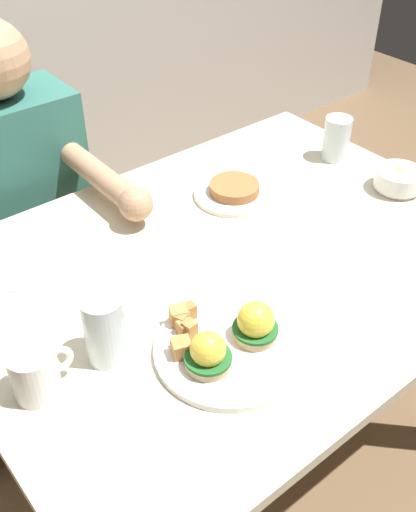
{
  "coord_description": "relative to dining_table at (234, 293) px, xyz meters",
  "views": [
    {
      "loc": [
        -0.68,
        -0.75,
        1.55
      ],
      "look_at": [
        -0.08,
        0.0,
        0.78
      ],
      "focal_mm": 41.95,
      "sensor_mm": 36.0,
      "label": 1
    }
  ],
  "objects": [
    {
      "name": "diner_person",
      "position": [
        -0.22,
        0.6,
        0.02
      ],
      "size": [
        0.34,
        0.54,
        1.14
      ],
      "color": "#33333D",
      "rests_on": "ground_plane"
    },
    {
      "name": "water_glass_near",
      "position": [
        -0.36,
        -0.07,
        0.17
      ],
      "size": [
        0.07,
        0.07,
        0.14
      ],
      "color": "silver",
      "rests_on": "dining_table"
    },
    {
      "name": "water_glass_far",
      "position": [
        0.49,
        0.16,
        0.16
      ],
      "size": [
        0.07,
        0.07,
        0.12
      ],
      "color": "silver",
      "rests_on": "dining_table"
    },
    {
      "name": "side_plate",
      "position": [
        0.16,
        0.18,
        0.12
      ],
      "size": [
        0.2,
        0.2,
        0.04
      ],
      "color": "white",
      "rests_on": "dining_table"
    },
    {
      "name": "fruit_bowl",
      "position": [
        0.49,
        -0.05,
        0.14
      ],
      "size": [
        0.12,
        0.12,
        0.06
      ],
      "color": "white",
      "rests_on": "dining_table"
    },
    {
      "name": "eggs_benedict_plate",
      "position": [
        -0.19,
        -0.2,
        0.13
      ],
      "size": [
        0.27,
        0.27,
        0.09
      ],
      "color": "white",
      "rests_on": "dining_table"
    },
    {
      "name": "dining_table",
      "position": [
        0.0,
        0.0,
        0.0
      ],
      "size": [
        1.2,
        0.9,
        0.74
      ],
      "color": "beige",
      "rests_on": "ground_plane"
    },
    {
      "name": "ground_plane",
      "position": [
        0.0,
        0.0,
        -0.63
      ],
      "size": [
        6.0,
        6.0,
        0.0
      ],
      "primitive_type": "plane",
      "color": "brown"
    },
    {
      "name": "coffee_mug",
      "position": [
        -0.5,
        -0.07,
        0.16
      ],
      "size": [
        0.11,
        0.08,
        0.09
      ],
      "color": "white",
      "rests_on": "dining_table"
    }
  ]
}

